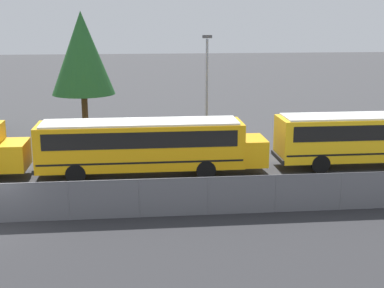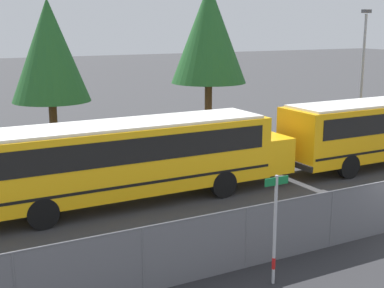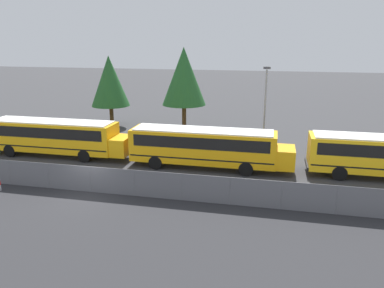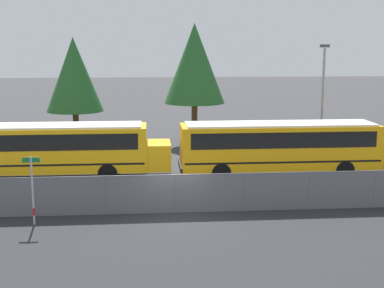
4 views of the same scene
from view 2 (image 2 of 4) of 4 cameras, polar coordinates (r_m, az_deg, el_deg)
The scene contains 5 objects.
school_bus_2 at distance 19.68m, azimuth -6.15°, elevation -1.09°, with size 12.43×2.55×3.03m.
street_sign at distance 13.63m, azimuth 8.84°, elevation -8.76°, with size 0.70×0.09×2.87m.
light_pole at distance 33.72m, azimuth 17.75°, elevation 7.92°, with size 0.60×0.24×7.32m.
tree_0 at distance 31.75m, azimuth 1.80°, elevation 11.68°, with size 4.43×4.43×8.84m.
tree_2 at distance 30.09m, azimuth -14.97°, elevation 9.60°, with size 4.24×4.24×7.87m.
Camera 2 is at (-13.65, -11.12, 6.46)m, focal length 50.00 mm.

